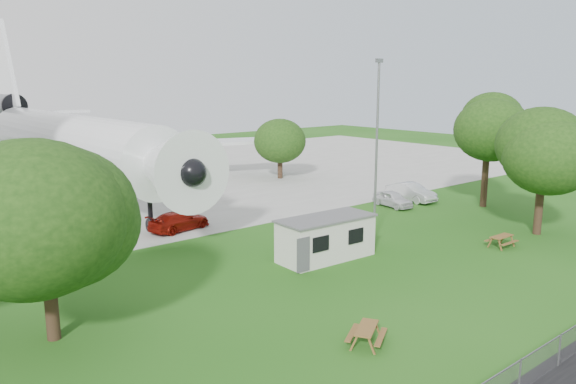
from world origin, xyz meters
TOP-DOWN VIEW (x-y plane):
  - ground at (0.00, 0.00)m, footprint 160.00×160.00m
  - concrete_apron at (0.00, 38.00)m, footprint 120.00×46.00m
  - airliner at (-2.00, 35.86)m, footprint 46.36×47.73m
  - site_cabin at (3.38, 5.83)m, footprint 6.81×2.99m
  - picnic_west at (-3.29, -3.54)m, footprint 2.31×2.21m
  - picnic_east at (13.92, 0.17)m, footprint 1.82×1.53m
  - fence at (0.00, -9.50)m, footprint 58.00×0.04m
  - lamp_mast at (8.20, 6.20)m, footprint 0.16×0.16m
  - tree_west_small at (-13.05, 5.30)m, footprint 7.79×7.79m
  - tree_east_front at (18.82, 0.22)m, footprint 6.28×6.28m
  - tree_east_back at (23.95, 7.57)m, footprint 6.58×6.58m
  - tree_far_apron at (19.39, 29.94)m, footprint 5.76×5.76m
  - car_ne_hatch at (17.81, 12.55)m, footprint 2.16×4.17m
  - car_ne_sedan at (20.96, 13.03)m, footprint 2.04×5.00m
  - car_apron_van at (-0.27, 17.46)m, footprint 5.12×2.86m

SIDE VIEW (x-z plane):
  - ground at x=0.00m, z-range 0.00..0.00m
  - picnic_west at x=-3.29m, z-range -0.38..0.38m
  - picnic_east at x=13.92m, z-range -0.38..0.38m
  - fence at x=0.00m, z-range -0.65..0.65m
  - concrete_apron at x=0.00m, z-range 0.00..0.03m
  - car_ne_hatch at x=17.81m, z-range 0.00..1.35m
  - car_apron_van at x=-0.27m, z-range 0.00..1.40m
  - car_ne_sedan at x=20.96m, z-range 0.00..1.61m
  - site_cabin at x=3.38m, z-range 0.00..2.62m
  - tree_far_apron at x=19.39m, z-range 0.69..7.86m
  - tree_west_small at x=-13.05m, z-range 0.68..9.85m
  - airliner at x=-2.00m, z-range -3.57..14.11m
  - tree_east_front at x=18.82m, z-range 1.41..10.55m
  - lamp_mast at x=8.20m, z-range 0.00..12.00m
  - tree_east_back at x=23.95m, z-range 1.88..12.26m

